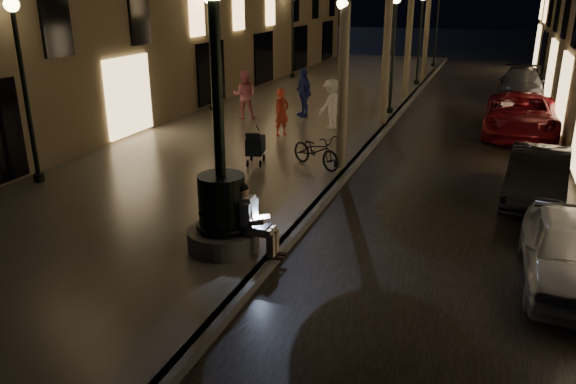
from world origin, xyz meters
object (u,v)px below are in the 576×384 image
at_px(lamp_curb_d, 437,19).
at_px(lamp_left_a, 21,65).
at_px(lamp_curb_c, 421,25).
at_px(car_rear, 521,84).
at_px(car_second, 537,175).
at_px(fountain_lamppost, 222,200).
at_px(car_third, 521,115).
at_px(lamp_curb_a, 342,59).
at_px(seated_man_laptop, 252,217).
at_px(car_front, 569,251).
at_px(lamp_left_c, 293,23).
at_px(stroller, 255,146).
at_px(pedestrian_pink, 245,95).
at_px(lamp_curb_b, 394,37).
at_px(bicycle, 316,151).
at_px(lamp_left_b, 210,36).
at_px(pedestrian_white, 332,104).
at_px(pedestrian_blue, 304,92).
at_px(pedestrian_red, 282,112).

bearing_deg(lamp_curb_d, lamp_left_a, -104.23).
relative_size(lamp_curb_c, car_rear, 0.97).
relative_size(lamp_curb_c, car_second, 1.24).
xyz_separation_m(fountain_lamppost, lamp_left_a, (-6.40, 2.00, 2.02)).
height_order(car_third, car_rear, car_third).
bearing_deg(lamp_curb_a, seated_man_laptop, -90.83).
xyz_separation_m(car_front, car_rear, (-0.33, 19.14, 0.09)).
height_order(seated_man_laptop, car_third, seated_man_laptop).
bearing_deg(seated_man_laptop, lamp_left_c, 107.68).
relative_size(fountain_lamppost, stroller, 4.66).
bearing_deg(stroller, car_third, 31.69).
height_order(seated_man_laptop, lamp_left_c, lamp_left_c).
bearing_deg(car_third, pedestrian_pink, -169.41).
distance_m(seated_man_laptop, car_third, 13.60).
relative_size(fountain_lamppost, lamp_curb_c, 1.08).
bearing_deg(lamp_curb_b, lamp_curb_a, -90.00).
distance_m(seated_man_laptop, lamp_curb_a, 6.43).
relative_size(lamp_left_c, car_rear, 0.97).
bearing_deg(stroller, bicycle, -1.56).
distance_m(lamp_left_b, pedestrian_white, 6.19).
height_order(stroller, car_second, stroller).
distance_m(pedestrian_pink, pedestrian_blue, 2.35).
bearing_deg(bicycle, pedestrian_pink, 71.08).
xyz_separation_m(seated_man_laptop, car_front, (5.59, 1.14, -0.30)).
relative_size(pedestrian_pink, bicycle, 1.01).
bearing_deg(car_second, stroller, -173.14).
height_order(pedestrian_white, pedestrian_blue, pedestrian_blue).
distance_m(lamp_curb_a, lamp_left_c, 17.50).
relative_size(pedestrian_pink, pedestrian_blue, 0.98).
bearing_deg(car_second, lamp_curb_a, -179.12).
bearing_deg(bicycle, lamp_curb_c, 27.81).
relative_size(fountain_lamppost, lamp_left_b, 1.08).
bearing_deg(lamp_curb_d, car_second, -77.98).
bearing_deg(lamp_left_b, lamp_curb_b, 15.73).
distance_m(lamp_left_a, car_second, 13.07).
bearing_deg(lamp_curb_d, lamp_left_c, -131.59).
height_order(fountain_lamppost, pedestrian_red, fountain_lamppost).
distance_m(lamp_curb_a, lamp_left_a, 8.15).
relative_size(seated_man_laptop, car_rear, 0.28).
bearing_deg(lamp_curb_b, car_second, -58.32).
xyz_separation_m(lamp_curb_d, car_front, (5.50, -28.86, -2.60)).
distance_m(lamp_curb_c, car_rear, 6.00).
distance_m(lamp_curb_b, car_second, 10.23).
distance_m(lamp_left_a, pedestrian_pink, 9.41).
bearing_deg(pedestrian_blue, lamp_left_c, 157.55).
height_order(lamp_curb_d, car_front, lamp_curb_d).
height_order(lamp_left_c, car_front, lamp_left_c).
xyz_separation_m(lamp_curb_b, lamp_left_a, (-7.10, -12.00, 0.00)).
bearing_deg(pedestrian_red, lamp_curb_b, 2.27).
bearing_deg(lamp_curb_b, seated_man_laptop, -90.35).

